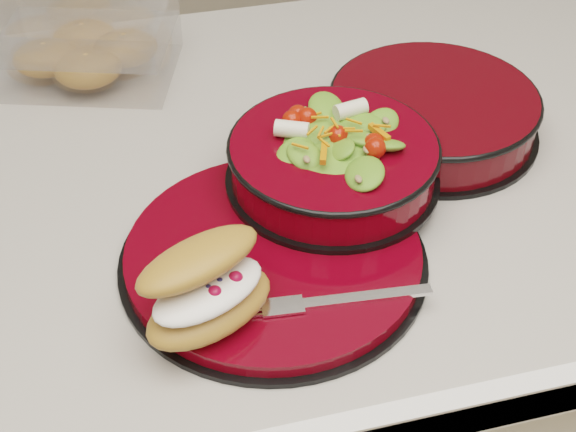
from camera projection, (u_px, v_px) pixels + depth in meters
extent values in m
cube|color=white|center=(328.00, 391.00, 1.24)|extent=(1.16, 0.66, 0.86)
cube|color=#A6A298|center=(340.00, 162.00, 0.95)|extent=(1.24, 0.74, 0.04)
cube|color=white|center=(463.00, 412.00, 0.68)|extent=(1.24, 0.02, 0.05)
cylinder|color=black|center=(273.00, 260.00, 0.79)|extent=(0.30, 0.30, 0.01)
cylinder|color=#5B030B|center=(273.00, 253.00, 0.78)|extent=(0.29, 0.29, 0.01)
torus|color=black|center=(286.00, 255.00, 0.77)|extent=(0.16, 0.16, 0.01)
cylinder|color=black|center=(332.00, 179.00, 0.85)|extent=(0.23, 0.23, 0.01)
cylinder|color=#5B030B|center=(333.00, 160.00, 0.84)|extent=(0.21, 0.21, 0.04)
torus|color=black|center=(334.00, 146.00, 0.82)|extent=(0.22, 0.22, 0.01)
ellipsoid|color=#4E7E23|center=(334.00, 149.00, 0.83)|extent=(0.18, 0.18, 0.07)
sphere|color=red|center=(378.00, 109.00, 0.81)|extent=(0.02, 0.02, 0.02)
sphere|color=red|center=(345.00, 92.00, 0.83)|extent=(0.02, 0.02, 0.02)
sphere|color=red|center=(304.00, 98.00, 0.82)|extent=(0.02, 0.02, 0.02)
sphere|color=red|center=(292.00, 122.00, 0.79)|extent=(0.02, 0.02, 0.02)
sphere|color=red|center=(324.00, 141.00, 0.77)|extent=(0.02, 0.02, 0.02)
sphere|color=red|center=(369.00, 135.00, 0.78)|extent=(0.02, 0.02, 0.02)
cylinder|color=silver|center=(352.00, 91.00, 0.83)|extent=(0.03, 0.04, 0.02)
cylinder|color=silver|center=(292.00, 111.00, 0.81)|extent=(0.04, 0.03, 0.02)
cube|color=orange|center=(324.00, 135.00, 0.77)|extent=(0.03, 0.03, 0.01)
cube|color=orange|center=(381.00, 114.00, 0.80)|extent=(0.03, 0.02, 0.01)
ellipsoid|color=#B67837|center=(210.00, 307.00, 0.70)|extent=(0.14, 0.12, 0.03)
ellipsoid|color=white|center=(208.00, 291.00, 0.68)|extent=(0.12, 0.10, 0.02)
ellipsoid|color=#B67837|center=(203.00, 259.00, 0.68)|extent=(0.13, 0.11, 0.03)
sphere|color=#A90C27|center=(185.00, 290.00, 0.68)|extent=(0.01, 0.01, 0.01)
sphere|color=#A90C27|center=(215.00, 293.00, 0.67)|extent=(0.01, 0.01, 0.01)
sphere|color=#A90C27|center=(236.00, 278.00, 0.69)|extent=(0.01, 0.01, 0.01)
sphere|color=#A90C27|center=(195.00, 279.00, 0.69)|extent=(0.01, 0.01, 0.01)
sphere|color=#191947|center=(198.00, 283.00, 0.68)|extent=(0.01, 0.01, 0.01)
sphere|color=#191947|center=(220.00, 282.00, 0.68)|extent=(0.01, 0.01, 0.01)
sphere|color=#191947|center=(208.00, 289.00, 0.68)|extent=(0.01, 0.01, 0.01)
cube|color=silver|center=(365.00, 297.00, 0.73)|extent=(0.12, 0.02, 0.00)
cube|color=silver|center=(283.00, 306.00, 0.72)|extent=(0.04, 0.02, 0.00)
cube|color=white|center=(87.00, 56.00, 1.04)|extent=(0.26, 0.22, 0.05)
cube|color=white|center=(80.00, 23.00, 1.01)|extent=(0.26, 0.22, 0.04)
ellipsoid|color=#B67837|center=(46.00, 58.00, 1.03)|extent=(0.08, 0.07, 0.04)
ellipsoid|color=#B67837|center=(125.00, 48.00, 1.05)|extent=(0.08, 0.07, 0.04)
ellipsoid|color=#B67837|center=(84.00, 38.00, 1.07)|extent=(0.08, 0.07, 0.04)
ellipsoid|color=#B67837|center=(88.00, 69.00, 1.01)|extent=(0.08, 0.07, 0.04)
cylinder|color=black|center=(430.00, 130.00, 0.95)|extent=(0.25, 0.25, 0.01)
cylinder|color=#450408|center=(433.00, 111.00, 0.94)|extent=(0.24, 0.24, 0.05)
torus|color=black|center=(435.00, 97.00, 0.92)|extent=(0.25, 0.25, 0.01)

